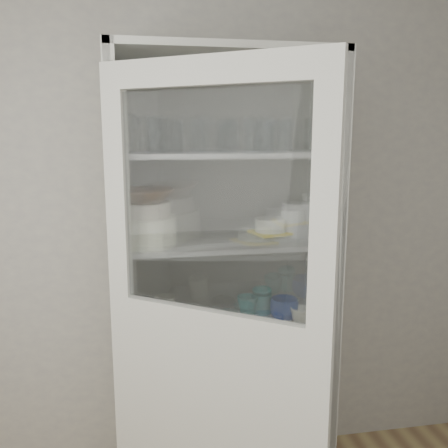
# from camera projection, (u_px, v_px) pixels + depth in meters

# --- Properties ---
(wall_back) EXTENTS (3.60, 0.02, 2.60)m
(wall_back) POSITION_uv_depth(u_px,v_px,m) (177.00, 223.00, 2.38)
(wall_back) COLOR #A4A19E
(wall_back) RESTS_ON ground
(pantry_cabinet) EXTENTS (1.00, 0.45, 2.10)m
(pantry_cabinet) POSITION_uv_depth(u_px,v_px,m) (222.00, 299.00, 2.32)
(pantry_cabinet) COLOR silver
(pantry_cabinet) RESTS_ON floor
(cupboard_door) EXTENTS (0.76, 0.55, 2.00)m
(cupboard_door) POSITION_uv_depth(u_px,v_px,m) (212.00, 367.00, 1.79)
(cupboard_door) COLOR silver
(cupboard_door) RESTS_ON floor
(tumbler_0) EXTENTS (0.09, 0.09, 0.14)m
(tumbler_0) POSITION_uv_depth(u_px,v_px,m) (155.00, 136.00, 1.92)
(tumbler_0) COLOR silver
(tumbler_0) RESTS_ON shelf_glass
(tumbler_1) EXTENTS (0.09, 0.09, 0.14)m
(tumbler_1) POSITION_uv_depth(u_px,v_px,m) (199.00, 136.00, 1.99)
(tumbler_1) COLOR silver
(tumbler_1) RESTS_ON shelf_glass
(tumbler_2) EXTENTS (0.08, 0.08, 0.13)m
(tumbler_2) POSITION_uv_depth(u_px,v_px,m) (175.00, 137.00, 1.95)
(tumbler_2) COLOR silver
(tumbler_2) RESTS_ON shelf_glass
(tumbler_3) EXTENTS (0.09, 0.09, 0.14)m
(tumbler_3) POSITION_uv_depth(u_px,v_px,m) (265.00, 135.00, 1.99)
(tumbler_3) COLOR silver
(tumbler_3) RESTS_ON shelf_glass
(tumbler_4) EXTENTS (0.07, 0.07, 0.13)m
(tumbler_4) POSITION_uv_depth(u_px,v_px,m) (267.00, 137.00, 2.02)
(tumbler_4) COLOR silver
(tumbler_4) RESTS_ON shelf_glass
(tumbler_5) EXTENTS (0.07, 0.07, 0.13)m
(tumbler_5) POSITION_uv_depth(u_px,v_px,m) (285.00, 137.00, 2.04)
(tumbler_5) COLOR silver
(tumbler_5) RESTS_ON shelf_glass
(tumbler_6) EXTENTS (0.07, 0.07, 0.14)m
(tumbler_6) POSITION_uv_depth(u_px,v_px,m) (324.00, 136.00, 2.04)
(tumbler_6) COLOR silver
(tumbler_6) RESTS_ON shelf_glass
(tumbler_7) EXTENTS (0.09, 0.09, 0.15)m
(tumbler_7) POSITION_uv_depth(u_px,v_px,m) (168.00, 135.00, 2.06)
(tumbler_7) COLOR silver
(tumbler_7) RESTS_ON shelf_glass
(tumbler_8) EXTENTS (0.08, 0.08, 0.16)m
(tumbler_8) POSITION_uv_depth(u_px,v_px,m) (156.00, 134.00, 2.04)
(tumbler_8) COLOR silver
(tumbler_8) RESTS_ON shelf_glass
(tumbler_9) EXTENTS (0.07, 0.07, 0.13)m
(tumbler_9) POSITION_uv_depth(u_px,v_px,m) (225.00, 136.00, 2.14)
(tumbler_9) COLOR silver
(tumbler_9) RESTS_ON shelf_glass
(tumbler_10) EXTENTS (0.08, 0.08, 0.14)m
(tumbler_10) POSITION_uv_depth(u_px,v_px,m) (226.00, 135.00, 2.11)
(tumbler_10) COLOR silver
(tumbler_10) RESTS_ON shelf_glass
(tumbler_11) EXTENTS (0.08, 0.08, 0.13)m
(tumbler_11) POSITION_uv_depth(u_px,v_px,m) (261.00, 137.00, 2.12)
(tumbler_11) COLOR silver
(tumbler_11) RESTS_ON shelf_glass
(goblet_0) EXTENTS (0.08, 0.08, 0.19)m
(goblet_0) POSITION_uv_depth(u_px,v_px,m) (131.00, 131.00, 2.12)
(goblet_0) COLOR silver
(goblet_0) RESTS_ON shelf_glass
(goblet_1) EXTENTS (0.08, 0.08, 0.18)m
(goblet_1) POSITION_uv_depth(u_px,v_px,m) (203.00, 131.00, 2.20)
(goblet_1) COLOR silver
(goblet_1) RESTS_ON shelf_glass
(goblet_2) EXTENTS (0.08, 0.08, 0.18)m
(goblet_2) POSITION_uv_depth(u_px,v_px,m) (248.00, 132.00, 2.21)
(goblet_2) COLOR silver
(goblet_2) RESTS_ON shelf_glass
(goblet_3) EXTENTS (0.08, 0.08, 0.18)m
(goblet_3) POSITION_uv_depth(u_px,v_px,m) (286.00, 132.00, 2.28)
(goblet_3) COLOR silver
(goblet_3) RESTS_ON shelf_glass
(plate_stack_front) EXTENTS (0.25, 0.25, 0.13)m
(plate_stack_front) POSITION_uv_depth(u_px,v_px,m) (147.00, 231.00, 2.06)
(plate_stack_front) COLOR white
(plate_stack_front) RESTS_ON shelf_plates
(plate_stack_back) EXTENTS (0.19, 0.19, 0.11)m
(plate_stack_back) POSITION_uv_depth(u_px,v_px,m) (134.00, 224.00, 2.26)
(plate_stack_back) COLOR white
(plate_stack_back) RESTS_ON shelf_plates
(cream_bowl) EXTENTS (0.26, 0.26, 0.06)m
(cream_bowl) POSITION_uv_depth(u_px,v_px,m) (147.00, 209.00, 2.04)
(cream_bowl) COLOR beige
(cream_bowl) RESTS_ON plate_stack_front
(terracotta_bowl) EXTENTS (0.27, 0.27, 0.06)m
(terracotta_bowl) POSITION_uv_depth(u_px,v_px,m) (146.00, 195.00, 2.03)
(terracotta_bowl) COLOR #51371F
(terracotta_bowl) RESTS_ON cream_bowl
(glass_platter) EXTENTS (0.31, 0.31, 0.02)m
(glass_platter) POSITION_uv_depth(u_px,v_px,m) (270.00, 235.00, 2.23)
(glass_platter) COLOR silver
(glass_platter) RESTS_ON shelf_plates
(yellow_trivet) EXTENTS (0.20, 0.20, 0.01)m
(yellow_trivet) POSITION_uv_depth(u_px,v_px,m) (270.00, 232.00, 2.23)
(yellow_trivet) COLOR yellow
(yellow_trivet) RESTS_ON glass_platter
(white_ramekin) EXTENTS (0.15, 0.15, 0.06)m
(white_ramekin) POSITION_uv_depth(u_px,v_px,m) (270.00, 225.00, 2.22)
(white_ramekin) COLOR white
(white_ramekin) RESTS_ON yellow_trivet
(grey_bowl_stack) EXTENTS (0.14, 0.14, 0.16)m
(grey_bowl_stack) POSITION_uv_depth(u_px,v_px,m) (296.00, 219.00, 2.24)
(grey_bowl_stack) COLOR silver
(grey_bowl_stack) RESTS_ON shelf_plates
(mug_blue) EXTENTS (0.18, 0.18, 0.11)m
(mug_blue) POSITION_uv_depth(u_px,v_px,m) (284.00, 309.00, 2.27)
(mug_blue) COLOR navy
(mug_blue) RESTS_ON shelf_mugs
(mug_teal) EXTENTS (0.12, 0.12, 0.10)m
(mug_teal) POSITION_uv_depth(u_px,v_px,m) (248.00, 306.00, 2.33)
(mug_teal) COLOR #157179
(mug_teal) RESTS_ON shelf_mugs
(mug_white) EXTENTS (0.12, 0.12, 0.09)m
(mug_white) POSITION_uv_depth(u_px,v_px,m) (300.00, 316.00, 2.20)
(mug_white) COLOR white
(mug_white) RESTS_ON shelf_mugs
(teal_jar) EXTENTS (0.10, 0.10, 0.12)m
(teal_jar) POSITION_uv_depth(u_px,v_px,m) (262.00, 301.00, 2.36)
(teal_jar) COLOR #157179
(teal_jar) RESTS_ON shelf_mugs
(measuring_cups) EXTENTS (0.10, 0.10, 0.04)m
(measuring_cups) POSITION_uv_depth(u_px,v_px,m) (194.00, 323.00, 2.19)
(measuring_cups) COLOR #B5B5B5
(measuring_cups) RESTS_ON shelf_mugs
(white_canister) EXTENTS (0.13, 0.13, 0.12)m
(white_canister) POSITION_uv_depth(u_px,v_px,m) (165.00, 308.00, 2.27)
(white_canister) COLOR white
(white_canister) RESTS_ON shelf_mugs
(cream_dish) EXTENTS (0.31, 0.31, 0.08)m
(cream_dish) POSITION_uv_depth(u_px,v_px,m) (202.00, 391.00, 2.32)
(cream_dish) COLOR beige
(cream_dish) RESTS_ON shelf_bot
(tin_box) EXTENTS (0.24, 0.19, 0.07)m
(tin_box) POSITION_uv_depth(u_px,v_px,m) (233.00, 391.00, 2.33)
(tin_box) COLOR #B1B1B1
(tin_box) RESTS_ON shelf_bot
(tumbler_12) EXTENTS (0.06, 0.06, 0.13)m
(tumbler_12) POSITION_uv_depth(u_px,v_px,m) (231.00, 137.00, 2.01)
(tumbler_12) COLOR silver
(tumbler_12) RESTS_ON shelf_glass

